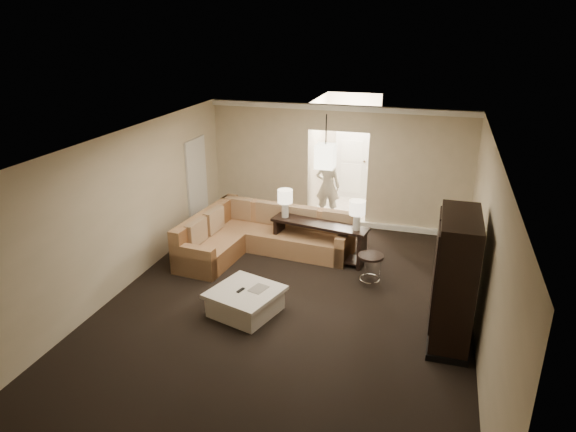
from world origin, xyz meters
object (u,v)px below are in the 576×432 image
(coffee_table, at_px, (246,301))
(armoire, at_px, (453,282))
(person, at_px, (328,183))
(drink_table, at_px, (370,263))
(console_table, at_px, (319,237))
(sectional_sofa, at_px, (258,236))

(coffee_table, distance_m, armoire, 3.29)
(person, bearing_deg, drink_table, 116.05)
(coffee_table, relative_size, person, 0.73)
(console_table, distance_m, person, 2.37)
(sectional_sofa, relative_size, drink_table, 5.47)
(console_table, bearing_deg, drink_table, -25.44)
(drink_table, bearing_deg, coffee_table, -139.23)
(console_table, bearing_deg, person, 108.10)
(drink_table, bearing_deg, console_table, 145.05)
(sectional_sofa, distance_m, armoire, 4.35)
(coffee_table, height_order, console_table, console_table)
(drink_table, height_order, person, person)
(coffee_table, xyz_separation_m, person, (0.33, 4.67, 0.67))
(console_table, xyz_separation_m, drink_table, (1.14, -0.80, -0.04))
(console_table, bearing_deg, sectional_sofa, -166.30)
(coffee_table, bearing_deg, armoire, 3.82)
(armoire, bearing_deg, drink_table, 135.40)
(armoire, relative_size, person, 1.12)
(coffee_table, distance_m, person, 4.73)
(console_table, relative_size, person, 1.14)
(console_table, relative_size, armoire, 1.02)
(drink_table, relative_size, person, 0.33)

